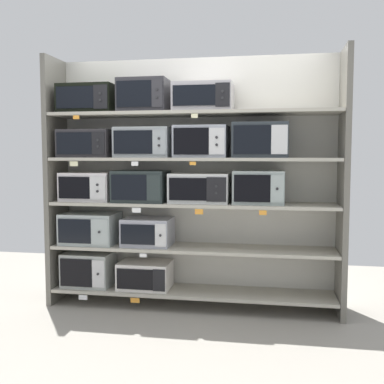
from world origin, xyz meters
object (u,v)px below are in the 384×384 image
Objects in this scene: microwave_9 at (144,143)px; microwave_13 at (144,96)px; microwave_8 at (88,144)px; microwave_0 at (89,269)px; microwave_6 at (200,188)px; microwave_14 at (203,98)px; microwave_2 at (91,228)px; microwave_10 at (201,142)px; microwave_3 at (148,232)px; microwave_4 at (88,187)px; microwave_7 at (259,187)px; microwave_11 at (260,140)px; microwave_12 at (89,99)px; microwave_1 at (145,275)px; microwave_5 at (141,186)px.

microwave_9 is 1.15× the size of microwave_13.
microwave_8 is 1.10× the size of microwave_13.
microwave_0 is 1.40m from microwave_6.
microwave_2 is at bearing -179.99° from microwave_14.
microwave_10 reaches higher than microwave_2.
microwave_14 is (0.02, 0.00, 0.41)m from microwave_10.
microwave_10 is (0.53, -0.00, 0.87)m from microwave_3.
microwave_4 is at bearing 1.30° from microwave_0.
microwave_2 is 1.16× the size of microwave_13.
microwave_7 is at bearing -0.00° from microwave_8.
microwave_7 is 0.93× the size of microwave_11.
microwave_14 is at bearing 179.97° from microwave_11.
microwave_13 is (0.56, -0.00, 0.02)m from microwave_12.
microwave_1 is 1.30m from microwave_9.
microwave_11 is 0.66m from microwave_14.
microwave_12 is at bearing -180.00° from microwave_6.
microwave_5 reaches higher than microwave_6.
microwave_2 is (-0.56, -0.00, 0.45)m from microwave_1.
microwave_6 is 1.10× the size of microwave_8.
microwave_11 is (0.57, -0.00, 0.45)m from microwave_6.
microwave_1 is at bearing 179.99° from microwave_11.
microwave_7 is 0.86× the size of microwave_14.
microwave_0 is 0.95× the size of microwave_11.
microwave_14 reaches higher than microwave_1.
microwave_3 is 1.02m from microwave_10.
microwave_14 reaches higher than microwave_2.
microwave_12 is (-0.59, -0.00, 1.29)m from microwave_3.
microwave_0 is 0.88× the size of microwave_14.
microwave_10 is (0.02, -0.00, 0.44)m from microwave_6.
microwave_4 reaches higher than microwave_2.
microwave_8 is at bearing -179.49° from microwave_12.
microwave_13 is (-1.09, 0.00, 0.86)m from microwave_7.
microwave_8 is 0.94× the size of microwave_12.
microwave_6 is 1.14× the size of microwave_10.
microwave_2 is at bearing 179.99° from microwave_7.
microwave_2 is 1.15× the size of microwave_3.
microwave_10 is at bearing -0.01° from microwave_2.
microwave_11 reaches higher than microwave_0.
microwave_13 is at bearing 0.00° from microwave_8.
microwave_7 is 0.92× the size of microwave_8.
microwave_6 is (1.12, 0.00, -0.00)m from microwave_4.
microwave_12 is at bearing -180.00° from microwave_1.
microwave_9 is 0.99× the size of microwave_12.
microwave_10 reaches higher than microwave_0.
microwave_13 is (0.60, 0.00, 1.70)m from microwave_0.
microwave_1 is 0.93× the size of microwave_12.
microwave_14 is at bearing 0.02° from microwave_0.
microwave_1 is 1.81m from microwave_14.
microwave_5 is at bearing 0.02° from microwave_0.
microwave_9 is (0.58, 0.00, 1.26)m from microwave_0.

